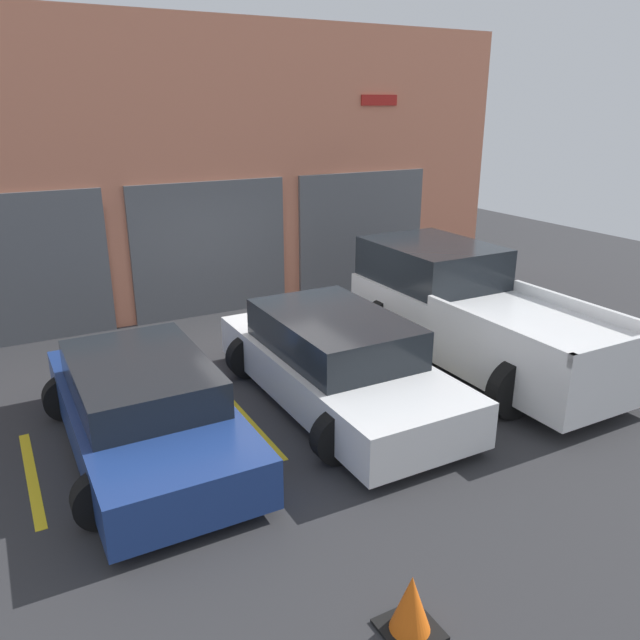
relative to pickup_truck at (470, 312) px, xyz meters
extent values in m
plane|color=#2D2D30|center=(-2.73, 1.43, -0.84)|extent=(28.00, 28.00, 0.00)
cube|color=#D17A5B|center=(-2.73, 4.73, 1.99)|extent=(13.58, 0.60, 5.66)
cube|color=#595B60|center=(-6.51, 4.39, 0.50)|extent=(3.18, 0.08, 2.69)
cube|color=#595B60|center=(-2.93, 4.39, 0.50)|extent=(3.18, 0.08, 2.69)
cube|color=#595B60|center=(0.64, 4.39, 0.50)|extent=(3.18, 0.08, 2.69)
cube|color=#B21E19|center=(1.00, 4.40, 3.33)|extent=(0.90, 0.03, 0.22)
cube|color=white|center=(0.00, -0.31, -0.17)|extent=(1.91, 5.06, 0.87)
cube|color=#1E2328|center=(0.00, 1.08, 0.61)|extent=(1.75, 2.28, 0.70)
cube|color=white|center=(-0.91, -1.45, 0.35)|extent=(0.08, 2.79, 0.18)
cube|color=white|center=(0.91, -1.45, 0.35)|extent=(0.08, 2.79, 0.18)
cube|color=white|center=(0.00, -2.80, 0.35)|extent=(1.91, 0.08, 0.18)
cylinder|color=black|center=(-0.84, 1.26, -0.42)|extent=(0.84, 0.22, 0.84)
cylinder|color=black|center=(0.84, 1.26, -0.42)|extent=(0.84, 0.22, 0.84)
cylinder|color=black|center=(-0.84, -1.88, -0.42)|extent=(0.84, 0.22, 0.84)
cylinder|color=black|center=(0.84, -1.88, -0.42)|extent=(0.84, 0.22, 0.84)
cube|color=white|center=(-2.73, -0.31, -0.39)|extent=(1.81, 4.56, 0.61)
cube|color=#1E2328|center=(-2.73, -0.20, 0.19)|extent=(1.59, 2.51, 0.55)
cylinder|color=black|center=(-3.53, 1.10, -0.51)|extent=(0.67, 0.22, 0.67)
cylinder|color=black|center=(-1.94, 1.10, -0.51)|extent=(0.67, 0.22, 0.67)
cylinder|color=black|center=(-3.53, -1.73, -0.51)|extent=(0.67, 0.22, 0.67)
cylinder|color=black|center=(-1.94, -1.73, -0.51)|extent=(0.67, 0.22, 0.67)
cube|color=navy|center=(-5.46, -0.31, -0.42)|extent=(1.76, 4.25, 0.57)
cube|color=#1E2328|center=(-5.46, -0.20, 0.09)|extent=(1.55, 2.34, 0.44)
cylinder|color=black|center=(-6.24, 1.01, -0.53)|extent=(0.62, 0.22, 0.62)
cylinder|color=black|center=(-4.69, 1.01, -0.53)|extent=(0.62, 0.22, 0.62)
cylinder|color=black|center=(-6.24, -1.63, -0.53)|extent=(0.62, 0.22, 0.62)
cylinder|color=black|center=(-4.69, -1.63, -0.53)|extent=(0.62, 0.22, 0.62)
cube|color=gold|center=(-6.83, -0.31, -0.84)|extent=(0.12, 2.20, 0.01)
cube|color=gold|center=(-4.10, -0.31, -0.84)|extent=(0.12, 2.20, 0.01)
cube|color=gold|center=(-1.37, -0.31, -0.84)|extent=(0.12, 2.20, 0.01)
cube|color=gold|center=(1.37, -0.31, -0.84)|extent=(0.12, 2.20, 0.01)
cube|color=black|center=(-4.30, -4.24, -0.83)|extent=(0.47, 0.47, 0.03)
cone|color=orange|center=(-4.30, -4.24, -0.57)|extent=(0.36, 0.36, 0.55)
camera|label=1|loc=(-6.86, -7.41, 3.27)|focal=35.00mm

